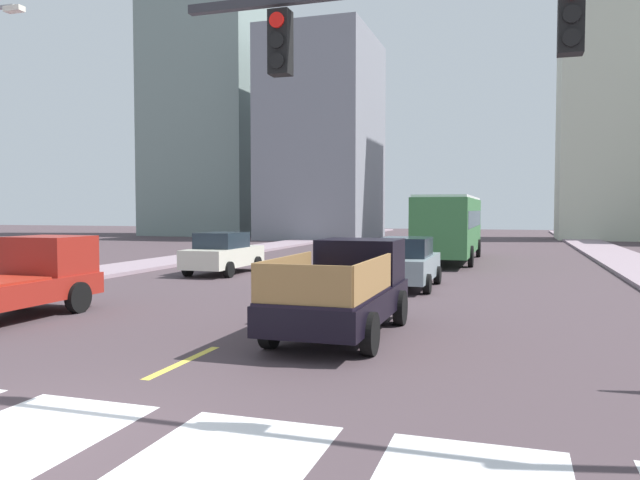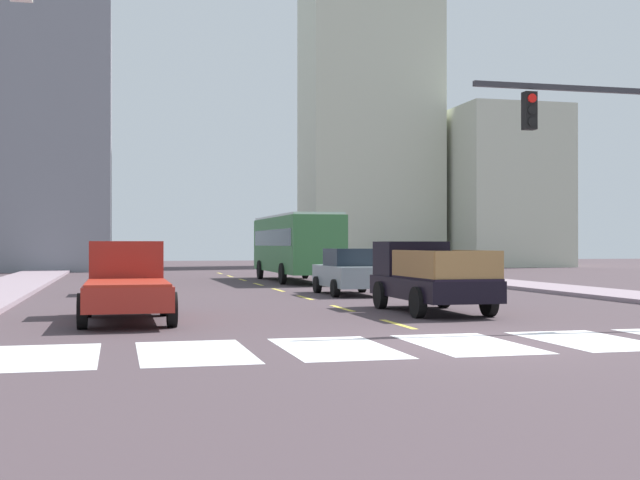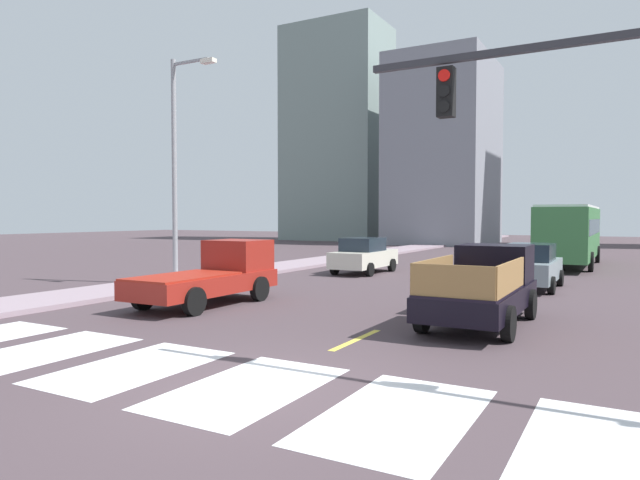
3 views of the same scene
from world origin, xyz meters
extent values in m
plane|color=#46383E|center=(0.00, 0.00, 0.00)|extent=(160.00, 160.00, 0.00)
cube|color=gray|center=(-10.92, 18.00, 0.07)|extent=(2.95, 110.00, 0.15)
cube|color=silver|center=(0.00, 0.00, 0.00)|extent=(1.93, 3.44, 0.01)
cube|color=silver|center=(2.56, 0.00, 0.00)|extent=(1.93, 3.44, 0.01)
cube|color=gold|center=(0.00, 4.00, 0.00)|extent=(0.16, 2.40, 0.01)
cube|color=gold|center=(0.00, 9.00, 0.00)|extent=(0.16, 2.40, 0.01)
cube|color=gold|center=(0.00, 14.00, 0.00)|extent=(0.16, 2.40, 0.01)
cube|color=gold|center=(0.00, 19.00, 0.00)|extent=(0.16, 2.40, 0.01)
cube|color=gold|center=(0.00, 24.00, 0.00)|extent=(0.16, 2.40, 0.01)
cube|color=gold|center=(0.00, 29.00, 0.00)|extent=(0.16, 2.40, 0.01)
cube|color=gold|center=(0.00, 34.00, 0.00)|extent=(0.16, 2.40, 0.01)
cube|color=gold|center=(0.00, 39.00, 0.00)|extent=(0.16, 2.40, 0.01)
cube|color=black|center=(2.01, 7.00, 0.68)|extent=(1.96, 5.20, 0.56)
cube|color=black|center=(2.01, 8.70, 1.46)|extent=(1.84, 1.60, 1.00)
cube|color=#19232D|center=(2.01, 9.14, 1.64)|extent=(1.72, 0.08, 0.56)
cube|color=black|center=(2.01, 6.05, 0.99)|extent=(1.84, 3.30, 0.06)
cylinder|color=black|center=(1.03, 8.56, 0.40)|extent=(0.22, 0.80, 0.80)
cylinder|color=black|center=(2.99, 8.56, 0.40)|extent=(0.22, 0.80, 0.80)
cylinder|color=black|center=(1.03, 5.44, 0.40)|extent=(0.22, 0.80, 0.80)
cylinder|color=black|center=(2.99, 5.44, 0.40)|extent=(0.22, 0.80, 0.80)
cube|color=olive|center=(1.11, 6.05, 1.37)|extent=(0.06, 3.17, 0.70)
cube|color=olive|center=(2.91, 6.05, 1.37)|extent=(0.06, 3.17, 0.70)
cube|color=olive|center=(2.01, 4.47, 1.37)|extent=(1.80, 0.06, 0.70)
cube|color=maroon|center=(-6.18, 7.83, 1.46)|extent=(1.84, 1.60, 1.00)
cube|color=#19232D|center=(-6.18, 8.27, 1.64)|extent=(1.72, 0.08, 0.56)
cylinder|color=black|center=(-7.16, 7.69, 0.40)|extent=(0.22, 0.80, 0.80)
cylinder|color=black|center=(-5.20, 7.69, 0.40)|extent=(0.22, 0.80, 0.80)
cube|color=#37723E|center=(2.33, 26.60, 1.85)|extent=(2.50, 10.80, 2.70)
cube|color=#19232D|center=(2.33, 26.60, 2.20)|extent=(2.52, 9.94, 0.80)
cube|color=silver|center=(2.33, 26.60, 3.26)|extent=(2.40, 10.37, 0.12)
cylinder|color=black|center=(1.08, 29.95, 0.50)|extent=(0.22, 1.00, 1.00)
cylinder|color=black|center=(3.58, 29.95, 0.50)|extent=(0.22, 1.00, 1.00)
cylinder|color=black|center=(1.08, 23.63, 0.50)|extent=(0.22, 1.00, 1.00)
cylinder|color=black|center=(3.58, 23.63, 0.50)|extent=(0.22, 1.00, 1.00)
cube|color=beige|center=(-6.02, 17.61, 0.70)|extent=(1.80, 4.40, 0.76)
cube|color=#1E2833|center=(-6.02, 17.46, 1.40)|extent=(1.58, 2.11, 0.64)
cylinder|color=black|center=(-6.92, 18.97, 0.32)|extent=(0.22, 0.64, 0.64)
cylinder|color=black|center=(-5.12, 18.97, 0.32)|extent=(0.22, 0.64, 0.64)
cylinder|color=black|center=(-6.92, 16.24, 0.32)|extent=(0.22, 0.64, 0.64)
cylinder|color=black|center=(-5.12, 16.24, 0.32)|extent=(0.22, 0.64, 0.64)
cube|color=gray|center=(1.98, 15.30, 0.70)|extent=(1.80, 4.40, 0.76)
cube|color=#1E2833|center=(1.98, 15.15, 1.40)|extent=(1.58, 2.11, 0.64)
cylinder|color=black|center=(1.08, 16.67, 0.32)|extent=(0.22, 0.64, 0.64)
cylinder|color=black|center=(2.88, 16.67, 0.32)|extent=(0.22, 0.64, 0.64)
cylinder|color=black|center=(1.08, 13.94, 0.32)|extent=(0.22, 0.64, 0.64)
cylinder|color=black|center=(2.88, 13.94, 0.32)|extent=(0.22, 0.64, 0.64)
cube|color=black|center=(6.05, 2.28, 4.85)|extent=(0.28, 0.24, 0.84)
cylinder|color=black|center=(6.05, 2.15, 4.85)|extent=(0.20, 0.04, 0.20)
cylinder|color=black|center=(6.05, 2.15, 4.59)|extent=(0.20, 0.04, 0.20)
cube|color=black|center=(2.49, 2.28, 4.85)|extent=(0.28, 0.24, 0.84)
cylinder|color=red|center=(2.49, 2.15, 5.11)|extent=(0.20, 0.04, 0.20)
cylinder|color=black|center=(2.49, 2.15, 4.85)|extent=(0.20, 0.04, 0.20)
cylinder|color=black|center=(2.49, 2.15, 4.59)|extent=(0.20, 0.04, 0.20)
cube|color=silver|center=(-9.01, 9.74, 8.70)|extent=(0.60, 0.28, 0.16)
cube|color=gray|center=(-25.28, 52.08, 12.44)|extent=(11.49, 8.09, 24.88)
cube|color=gray|center=(-11.46, 48.94, 9.25)|extent=(9.23, 11.95, 18.49)
cube|color=beige|center=(14.77, 54.35, 14.51)|extent=(11.26, 7.18, 29.01)
camera|label=1|loc=(5.46, -5.35, 2.66)|focal=34.39mm
camera|label=2|loc=(-6.41, -14.66, 1.89)|focal=46.97mm
camera|label=3|loc=(5.30, -7.19, 2.73)|focal=31.51mm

